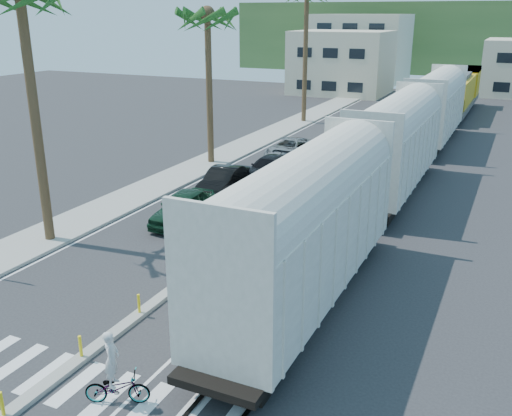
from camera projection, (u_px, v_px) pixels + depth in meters
The scene contains 15 objects.
ground at pixel (103, 344), 18.51m from camera, with size 140.00×140.00×0.00m, color #28282B.
sidewalk at pixel (228, 153), 43.32m from camera, with size 3.00×90.00×0.15m, color gray.
rails at pixel (416, 164), 40.51m from camera, with size 1.56×100.00×0.06m.
median at pixel (311, 184), 35.59m from camera, with size 0.45×60.00×0.85m.
crosswalk at pixel (59, 378), 16.80m from camera, with size 14.00×2.20×0.01m, color silver.
lane_markings at pixel (307, 163), 40.80m from camera, with size 9.42×90.00×0.01m.
freight_train at pixel (414, 129), 37.81m from camera, with size 3.00×60.94×5.85m.
palm_trees at pixel (215, 3), 37.70m from camera, with size 3.50×37.20×13.75m.
buildings at pixel (393, 56), 81.08m from camera, with size 38.00×27.00×10.00m.
hillside at pixel (463, 37), 102.29m from camera, with size 80.00×20.00×12.00m, color #385628.
car_lead at pixel (183, 207), 29.00m from camera, with size 2.27×4.90×1.62m, color #10321E.
car_second at pixel (223, 181), 33.67m from camera, with size 2.04×4.83×1.55m, color black.
car_third at pixel (268, 168), 36.71m from camera, with size 2.36×5.03×1.42m, color black.
car_rear at pixel (290, 148), 42.07m from camera, with size 2.64×5.25×1.42m, color #929496.
cyclist at pixel (116, 381), 15.54m from camera, with size 1.98×2.27×2.19m.
Camera 1 is at (11.30, -12.46, 10.20)m, focal length 40.00 mm.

